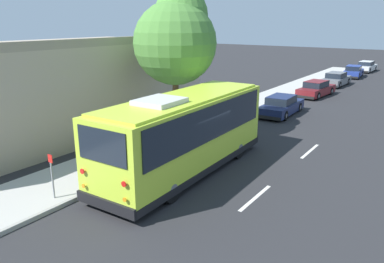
# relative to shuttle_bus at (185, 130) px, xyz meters

# --- Properties ---
(ground_plane) EXTENTS (160.00, 160.00, 0.00)m
(ground_plane) POSITION_rel_shuttle_bus_xyz_m (0.21, -0.09, -1.78)
(ground_plane) COLOR #28282B
(sidewalk_slab) EXTENTS (80.00, 3.04, 0.15)m
(sidewalk_slab) POSITION_rel_shuttle_bus_xyz_m (0.21, 3.19, -1.70)
(sidewalk_slab) COLOR #B2AFA8
(sidewalk_slab) RESTS_ON ground
(curb_strip) EXTENTS (80.00, 0.14, 0.15)m
(curb_strip) POSITION_rel_shuttle_bus_xyz_m (0.21, 1.60, -1.70)
(curb_strip) COLOR #9D9A94
(curb_strip) RESTS_ON ground
(shuttle_bus) EXTENTS (9.17, 2.97, 3.33)m
(shuttle_bus) POSITION_rel_shuttle_bus_xyz_m (0.00, 0.00, 0.00)
(shuttle_bus) COLOR #BCDB38
(shuttle_bus) RESTS_ON ground
(parked_sedan_navy) EXTENTS (4.74, 1.87, 1.27)m
(parked_sedan_navy) POSITION_rel_shuttle_bus_xyz_m (11.71, 0.54, -1.19)
(parked_sedan_navy) COLOR #19234C
(parked_sedan_navy) RESTS_ON ground
(parked_sedan_maroon) EXTENTS (4.80, 2.01, 1.28)m
(parked_sedan_maroon) POSITION_rel_shuttle_bus_xyz_m (19.41, 0.59, -1.18)
(parked_sedan_maroon) COLOR maroon
(parked_sedan_maroon) RESTS_ON ground
(parked_sedan_gray) EXTENTS (4.70, 1.86, 1.28)m
(parked_sedan_gray) POSITION_rel_shuttle_bus_xyz_m (25.86, 0.65, -1.18)
(parked_sedan_gray) COLOR slate
(parked_sedan_gray) RESTS_ON ground
(parked_sedan_blue) EXTENTS (4.64, 1.98, 1.28)m
(parked_sedan_blue) POSITION_rel_shuttle_bus_xyz_m (32.84, 0.58, -1.18)
(parked_sedan_blue) COLOR navy
(parked_sedan_blue) RESTS_ON ground
(parked_sedan_white) EXTENTS (4.72, 1.84, 1.28)m
(parked_sedan_white) POSITION_rel_shuttle_bus_xyz_m (38.77, 0.36, -1.18)
(parked_sedan_white) COLOR silver
(parked_sedan_white) RESTS_ON ground
(street_tree) EXTENTS (4.15, 4.15, 7.49)m
(street_tree) POSITION_rel_shuttle_bus_xyz_m (3.61, 3.11, 3.44)
(street_tree) COLOR brown
(street_tree) RESTS_ON sidewalk_slab
(sign_post_near) EXTENTS (0.06, 0.22, 1.58)m
(sign_post_near) POSITION_rel_shuttle_bus_xyz_m (-4.76, 2.11, -0.81)
(sign_post_near) COLOR gray
(sign_post_near) RESTS_ON sidewalk_slab
(sign_post_far) EXTENTS (0.06, 0.06, 1.32)m
(sign_post_far) POSITION_rel_shuttle_bus_xyz_m (-2.78, 2.11, -0.97)
(sign_post_far) COLOR gray
(sign_post_far) RESTS_ON sidewalk_slab
(building_backdrop) EXTENTS (18.28, 8.84, 5.21)m
(building_backdrop) POSITION_rel_shuttle_bus_xyz_m (0.62, 10.21, 0.64)
(building_backdrop) COLOR tan
(building_backdrop) RESTS_ON ground
(lane_stripe_mid) EXTENTS (2.40, 0.14, 0.01)m
(lane_stripe_mid) POSITION_rel_shuttle_bus_xyz_m (-0.54, -3.44, -1.77)
(lane_stripe_mid) COLOR silver
(lane_stripe_mid) RESTS_ON ground
(lane_stripe_ahead) EXTENTS (2.40, 0.14, 0.01)m
(lane_stripe_ahead) POSITION_rel_shuttle_bus_xyz_m (5.46, -3.44, -1.77)
(lane_stripe_ahead) COLOR silver
(lane_stripe_ahead) RESTS_ON ground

